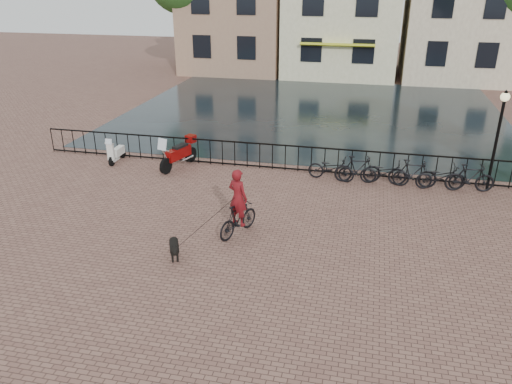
% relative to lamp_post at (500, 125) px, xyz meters
% --- Properties ---
extents(ground, '(100.00, 100.00, 0.00)m').
position_rel_lamp_post_xyz_m(ground, '(-7.20, -7.60, -2.38)').
color(ground, brown).
rests_on(ground, ground).
extents(canal_water, '(20.00, 20.00, 0.00)m').
position_rel_lamp_post_xyz_m(canal_water, '(-7.20, 9.70, -2.38)').
color(canal_water, black).
rests_on(canal_water, ground).
extents(railing, '(20.00, 0.05, 1.02)m').
position_rel_lamp_post_xyz_m(railing, '(-7.20, 0.40, -1.87)').
color(railing, black).
rests_on(railing, ground).
extents(lamp_post, '(0.30, 0.30, 3.45)m').
position_rel_lamp_post_xyz_m(lamp_post, '(0.00, 0.00, 0.00)').
color(lamp_post, black).
rests_on(lamp_post, ground).
extents(cyclist, '(1.14, 1.77, 2.35)m').
position_rel_lamp_post_xyz_m(cyclist, '(-7.63, -5.02, -1.49)').
color(cyclist, black).
rests_on(cyclist, ground).
extents(dog, '(0.61, 0.91, 0.59)m').
position_rel_lamp_post_xyz_m(dog, '(-8.93, -6.69, -2.09)').
color(dog, black).
rests_on(dog, ground).
extents(motorcycle, '(1.07, 2.06, 1.44)m').
position_rel_lamp_post_xyz_m(motorcycle, '(-11.28, -0.24, -1.66)').
color(motorcycle, maroon).
rests_on(motorcycle, ground).
extents(scooter, '(0.38, 1.24, 1.15)m').
position_rel_lamp_post_xyz_m(scooter, '(-13.94, -0.16, -1.80)').
color(scooter, silver).
rests_on(scooter, ground).
extents(parked_bike_0, '(1.79, 0.87, 0.90)m').
position_rel_lamp_post_xyz_m(parked_bike_0, '(-5.40, -0.20, -1.93)').
color(parked_bike_0, black).
rests_on(parked_bike_0, ground).
extents(parked_bike_1, '(1.72, 0.74, 1.00)m').
position_rel_lamp_post_xyz_m(parked_bike_1, '(-4.45, -0.20, -1.88)').
color(parked_bike_1, black).
rests_on(parked_bike_1, ground).
extents(parked_bike_2, '(1.73, 0.63, 0.90)m').
position_rel_lamp_post_xyz_m(parked_bike_2, '(-3.50, -0.20, -1.93)').
color(parked_bike_2, black).
rests_on(parked_bike_2, ground).
extents(parked_bike_3, '(1.67, 0.51, 1.00)m').
position_rel_lamp_post_xyz_m(parked_bike_3, '(-2.55, -0.20, -1.88)').
color(parked_bike_3, black).
rests_on(parked_bike_3, ground).
extents(parked_bike_4, '(1.79, 0.87, 0.90)m').
position_rel_lamp_post_xyz_m(parked_bike_4, '(-1.60, -0.20, -1.93)').
color(parked_bike_4, black).
rests_on(parked_bike_4, ground).
extents(parked_bike_5, '(1.71, 0.67, 1.00)m').
position_rel_lamp_post_xyz_m(parked_bike_5, '(-0.65, -0.20, -1.88)').
color(parked_bike_5, black).
rests_on(parked_bike_5, ground).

